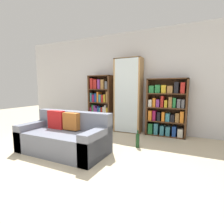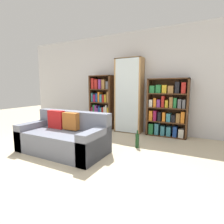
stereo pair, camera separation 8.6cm
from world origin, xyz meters
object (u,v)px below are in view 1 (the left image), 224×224
at_px(couch, 64,137).
at_px(display_cabinet, 128,96).
at_px(wine_bottle, 138,140).
at_px(bookshelf_left, 101,103).
at_px(bookshelf_right, 166,109).

height_order(couch, display_cabinet, display_cabinet).
bearing_deg(wine_bottle, bookshelf_left, 142.67).
height_order(display_cabinet, wine_bottle, display_cabinet).
xyz_separation_m(couch, bookshelf_left, (-0.34, 1.98, 0.48)).
bearing_deg(bookshelf_left, bookshelf_right, 0.00).
relative_size(couch, bookshelf_right, 1.17).
height_order(couch, bookshelf_left, bookshelf_left).
relative_size(couch, wine_bottle, 4.69).
bearing_deg(wine_bottle, bookshelf_right, 72.68).
xyz_separation_m(bookshelf_left, bookshelf_right, (1.88, 0.00, -0.08)).
bearing_deg(couch, wine_bottle, 34.87).
xyz_separation_m(couch, wine_bottle, (1.18, 0.82, -0.13)).
relative_size(couch, display_cabinet, 0.84).
relative_size(display_cabinet, wine_bottle, 5.55).
distance_m(bookshelf_right, wine_bottle, 1.33).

